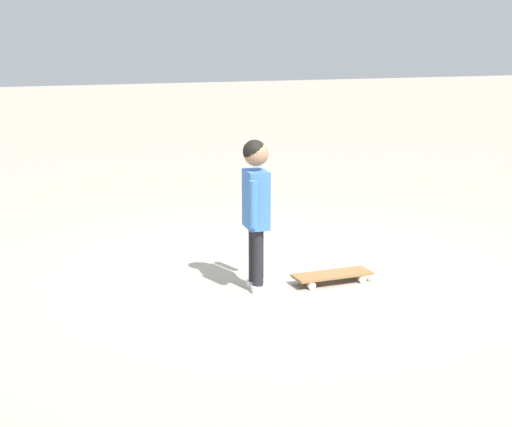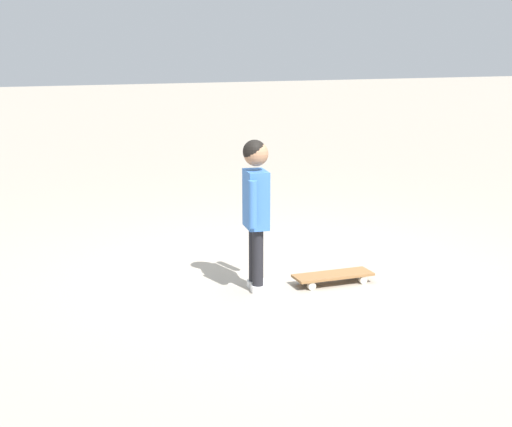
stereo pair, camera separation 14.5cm
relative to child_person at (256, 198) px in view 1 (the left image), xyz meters
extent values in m
plane|color=#9E9384|center=(0.33, 0.31, -0.66)|extent=(50.00, 50.00, 0.00)
cylinder|color=black|center=(0.01, 0.05, -0.42)|extent=(0.08, 0.08, 0.42)
cube|color=white|center=(0.04, 0.05, -0.63)|extent=(0.16, 0.10, 0.05)
cylinder|color=black|center=(-0.01, -0.05, -0.42)|extent=(0.08, 0.08, 0.42)
cube|color=white|center=(0.02, -0.06, -0.63)|extent=(0.16, 0.10, 0.05)
cube|color=#386BB7|center=(0.00, 0.00, -0.01)|extent=(0.17, 0.26, 0.40)
cylinder|color=#386BB7|center=(0.12, 0.14, -0.01)|extent=(0.06, 0.06, 0.32)
cylinder|color=#386BB7|center=(-0.08, -0.14, -0.01)|extent=(0.06, 0.06, 0.32)
sphere|color=#9E7051|center=(0.00, 0.00, 0.31)|extent=(0.17, 0.17, 0.17)
sphere|color=black|center=(-0.01, 0.00, 0.32)|extent=(0.16, 0.16, 0.16)
cube|color=olive|center=(0.56, -0.08, -0.59)|extent=(0.58, 0.20, 0.02)
cube|color=#B7B7BC|center=(0.77, -0.08, -0.61)|extent=(0.03, 0.11, 0.02)
cube|color=#B7B7BC|center=(0.36, -0.08, -0.61)|extent=(0.03, 0.11, 0.02)
cylinder|color=beige|center=(0.77, -0.01, -0.63)|extent=(0.06, 0.03, 0.06)
cylinder|color=beige|center=(0.77, -0.16, -0.63)|extent=(0.06, 0.03, 0.06)
cylinder|color=beige|center=(0.36, 0.00, -0.63)|extent=(0.06, 0.03, 0.06)
cylinder|color=beige|center=(0.36, -0.15, -0.63)|extent=(0.06, 0.03, 0.06)
camera|label=1|loc=(-2.04, -4.71, 1.06)|focal=53.73mm
camera|label=2|loc=(-1.90, -4.77, 1.06)|focal=53.73mm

